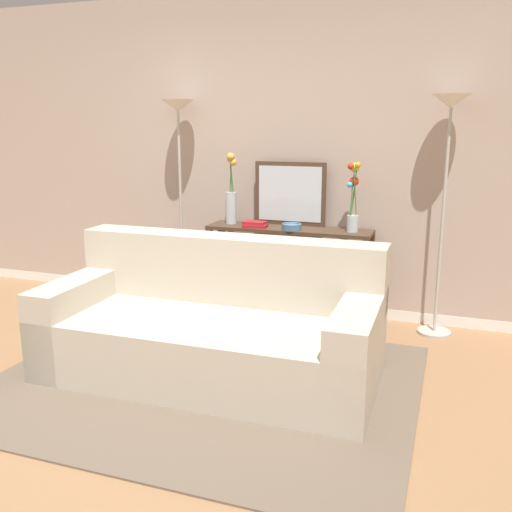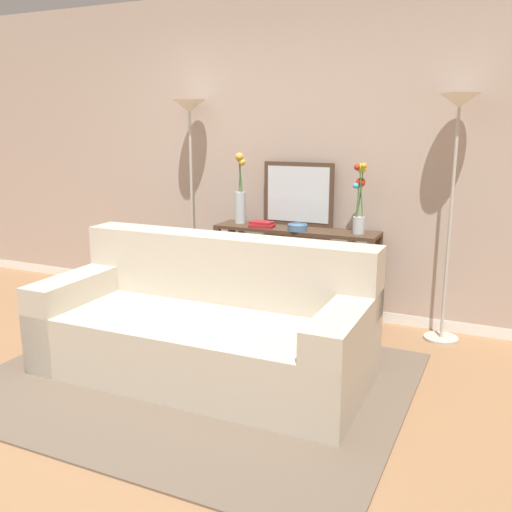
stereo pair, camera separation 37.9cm
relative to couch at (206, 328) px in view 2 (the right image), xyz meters
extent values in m
cube|color=#936B47|center=(-0.18, -0.70, -0.32)|extent=(16.00, 16.00, 0.02)
cube|color=white|center=(-0.18, 1.53, -0.26)|extent=(12.00, 0.15, 0.09)
cube|color=#B29E8E|center=(-0.18, 1.53, 1.09)|extent=(12.00, 0.14, 2.62)
cube|color=brown|center=(0.00, -0.16, -0.30)|extent=(2.67, 2.12, 0.01)
cube|color=#BCB29E|center=(0.00, -0.06, -0.10)|extent=(2.17, 1.01, 0.42)
cube|color=#BCB29E|center=(0.00, 0.29, 0.34)|extent=(2.16, 0.29, 0.46)
cube|color=#BCB29E|center=(-0.96, -0.08, -0.01)|extent=(0.25, 0.98, 0.60)
cube|color=#BCB29E|center=(0.96, -0.05, -0.01)|extent=(0.25, 0.98, 0.60)
cube|color=#473323|center=(0.15, 1.25, 0.46)|extent=(1.39, 0.32, 0.03)
cube|color=#473323|center=(0.15, 1.25, -0.16)|extent=(1.27, 0.28, 0.01)
cube|color=#473323|center=(-0.52, 1.11, 0.07)|extent=(0.05, 0.05, 0.75)
cube|color=#473323|center=(0.82, 1.11, 0.07)|extent=(0.05, 0.05, 0.75)
cube|color=#473323|center=(-0.52, 1.38, 0.07)|extent=(0.05, 0.05, 0.75)
cube|color=#473323|center=(0.82, 1.38, 0.07)|extent=(0.05, 0.05, 0.75)
cylinder|color=#B7B2A8|center=(-0.85, 1.25, -0.30)|extent=(0.26, 0.26, 0.02)
cylinder|color=#B7B2A8|center=(-0.85, 1.25, 0.57)|extent=(0.02, 0.02, 1.70)
cone|color=silver|center=(-0.85, 1.25, 1.47)|extent=(0.28, 0.28, 0.10)
cylinder|color=#B7B2A8|center=(1.36, 1.25, -0.30)|extent=(0.26, 0.26, 0.02)
cylinder|color=#B7B2A8|center=(1.36, 1.25, 0.57)|extent=(0.02, 0.02, 1.71)
cone|color=silver|center=(1.36, 1.25, 1.48)|extent=(0.28, 0.28, 0.10)
cube|color=#473323|center=(0.12, 1.38, 0.74)|extent=(0.62, 0.02, 0.53)
cube|color=silver|center=(0.12, 1.37, 0.74)|extent=(0.55, 0.01, 0.46)
cylinder|color=silver|center=(-0.38, 1.28, 0.61)|extent=(0.09, 0.09, 0.27)
cylinder|color=#3D7538|center=(-0.39, 1.29, 0.89)|extent=(0.02, 0.02, 0.28)
sphere|color=orange|center=(-0.40, 1.31, 1.03)|extent=(0.06, 0.06, 0.06)
cylinder|color=#3D7538|center=(-0.38, 1.27, 0.90)|extent=(0.02, 0.01, 0.30)
sphere|color=gold|center=(-0.37, 1.25, 1.05)|extent=(0.07, 0.07, 0.07)
cylinder|color=#3D7538|center=(-0.37, 1.27, 0.87)|extent=(0.02, 0.03, 0.26)
sphere|color=gold|center=(-0.35, 1.26, 1.00)|extent=(0.06, 0.06, 0.06)
cylinder|color=silver|center=(0.68, 1.24, 0.54)|extent=(0.09, 0.09, 0.13)
cylinder|color=#3D7538|center=(0.68, 1.26, 0.74)|extent=(0.04, 0.01, 0.27)
sphere|color=red|center=(0.67, 1.27, 0.87)|extent=(0.07, 0.07, 0.07)
cylinder|color=#3D7538|center=(0.69, 1.23, 0.81)|extent=(0.04, 0.05, 0.40)
sphere|color=gold|center=(0.71, 1.22, 1.01)|extent=(0.05, 0.05, 0.05)
cylinder|color=#3D7538|center=(0.67, 1.25, 0.80)|extent=(0.02, 0.05, 0.38)
sphere|color=red|center=(0.65, 1.25, 0.99)|extent=(0.05, 0.05, 0.05)
cylinder|color=#3D7538|center=(0.68, 1.26, 0.80)|extent=(0.04, 0.01, 0.37)
sphere|color=gold|center=(0.67, 1.28, 0.98)|extent=(0.08, 0.08, 0.08)
cylinder|color=#3D7538|center=(0.67, 1.24, 0.73)|extent=(0.01, 0.02, 0.24)
sphere|color=#40ADDB|center=(0.65, 1.23, 0.85)|extent=(0.04, 0.04, 0.04)
cylinder|color=#4C7093|center=(0.20, 1.16, 0.50)|extent=(0.16, 0.16, 0.04)
torus|color=#4C7093|center=(0.20, 1.16, 0.52)|extent=(0.16, 0.16, 0.01)
cube|color=maroon|center=(-0.12, 1.17, 0.49)|extent=(0.21, 0.15, 0.03)
cube|color=maroon|center=(-0.13, 1.18, 0.51)|extent=(0.19, 0.12, 0.02)
cube|color=#BC3328|center=(-0.40, 1.25, -0.26)|extent=(0.05, 0.13, 0.10)
cube|color=tan|center=(-0.34, 1.25, -0.25)|extent=(0.06, 0.15, 0.11)
cube|color=#6B3360|center=(-0.29, 1.25, -0.24)|extent=(0.05, 0.14, 0.13)
cube|color=slate|center=(-0.23, 1.25, -0.25)|extent=(0.06, 0.15, 0.11)
cube|color=silver|center=(-0.17, 1.25, -0.26)|extent=(0.06, 0.13, 0.10)
cube|color=navy|center=(-0.12, 1.25, -0.25)|extent=(0.04, 0.17, 0.11)
cube|color=#236033|center=(-0.08, 1.25, -0.25)|extent=(0.03, 0.15, 0.12)
cube|color=#B77F33|center=(-0.04, 1.25, -0.25)|extent=(0.05, 0.16, 0.12)
camera|label=1|loc=(1.44, -3.22, 1.33)|focal=39.69mm
camera|label=2|loc=(1.79, -3.07, 1.33)|focal=39.69mm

